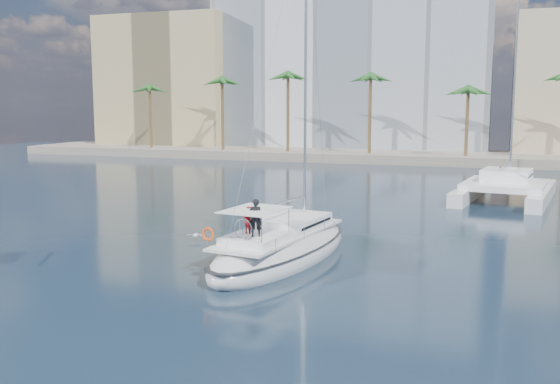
% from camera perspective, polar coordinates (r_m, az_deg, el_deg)
% --- Properties ---
extents(ground, '(160.00, 160.00, 0.00)m').
position_cam_1_polar(ground, '(28.84, -1.33, -7.66)').
color(ground, black).
rests_on(ground, ground).
extents(quay, '(120.00, 14.00, 1.20)m').
position_cam_1_polar(quay, '(87.86, 12.57, 3.16)').
color(quay, gray).
rests_on(quay, ground).
extents(building_modern, '(42.00, 16.00, 28.00)m').
position_cam_1_polar(building_modern, '(101.56, 6.71, 11.50)').
color(building_modern, silver).
rests_on(building_modern, ground).
extents(building_tan_left, '(22.00, 14.00, 22.00)m').
position_cam_1_polar(building_tan_left, '(108.20, -9.74, 9.64)').
color(building_tan_left, tan).
rests_on(building_tan_left, ground).
extents(palm_left, '(3.60, 3.60, 12.30)m').
position_cam_1_polar(palm_left, '(93.83, -8.93, 9.48)').
color(palm_left, brown).
rests_on(palm_left, ground).
extents(palm_centre, '(3.60, 3.60, 12.30)m').
position_cam_1_polar(palm_centre, '(83.63, 12.46, 9.57)').
color(palm_centre, brown).
rests_on(palm_centre, ground).
extents(main_sloop, '(5.84, 13.19, 18.91)m').
position_cam_1_polar(main_sloop, '(31.57, 0.20, -5.22)').
color(main_sloop, silver).
rests_on(main_sloop, ground).
extents(catamaran, '(8.60, 14.27, 19.41)m').
position_cam_1_polar(catamaran, '(54.34, 19.94, 0.57)').
color(catamaran, silver).
rests_on(catamaran, ground).
extents(seagull, '(1.16, 0.50, 0.21)m').
position_cam_1_polar(seagull, '(36.24, -7.67, -3.94)').
color(seagull, silver).
rests_on(seagull, ground).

